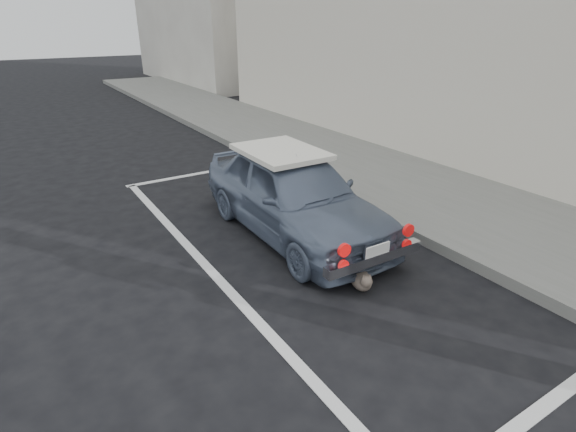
{
  "coord_description": "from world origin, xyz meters",
  "views": [
    {
      "loc": [
        -2.65,
        -1.65,
        2.82
      ],
      "look_at": [
        -0.12,
        2.33,
        0.75
      ],
      "focal_mm": 28.0,
      "sensor_mm": 36.0,
      "label": 1
    }
  ],
  "objects": [
    {
      "name": "pline_rear",
      "position": [
        0.5,
        -0.5,
        0.0
      ],
      "size": [
        3.0,
        0.12,
        0.01
      ],
      "primitive_type": "cube",
      "color": "silver",
      "rests_on": "ground"
    },
    {
      "name": "pline_front",
      "position": [
        0.5,
        6.5,
        0.0
      ],
      "size": [
        3.0,
        0.12,
        0.01
      ],
      "primitive_type": "cube",
      "color": "silver",
      "rests_on": "ground"
    },
    {
      "name": "sidewalk",
      "position": [
        3.2,
        2.0,
        0.07
      ],
      "size": [
        2.8,
        40.0,
        0.15
      ],
      "primitive_type": "cube",
      "color": "slate",
      "rests_on": "ground"
    },
    {
      "name": "pline_side",
      "position": [
        -0.9,
        3.0,
        0.0
      ],
      "size": [
        0.12,
        7.0,
        0.01
      ],
      "primitive_type": "cube",
      "color": "silver",
      "rests_on": "ground"
    },
    {
      "name": "ground",
      "position": [
        0.0,
        0.0,
        0.0
      ],
      "size": [
        80.0,
        80.0,
        0.0
      ],
      "primitive_type": "plane",
      "color": "black",
      "rests_on": "ground"
    },
    {
      "name": "cat",
      "position": [
        0.39,
        1.58,
        0.12
      ],
      "size": [
        0.34,
        0.48,
        0.27
      ],
      "rotation": [
        0.0,
        0.0,
        -0.37
      ],
      "color": "#6C6152",
      "rests_on": "ground"
    },
    {
      "name": "retro_coupe",
      "position": [
        0.55,
        3.23,
        0.6
      ],
      "size": [
        1.45,
        3.51,
        1.18
      ],
      "rotation": [
        0.0,
        0.0,
        -0.01
      ],
      "color": "slate",
      "rests_on": "ground"
    }
  ]
}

